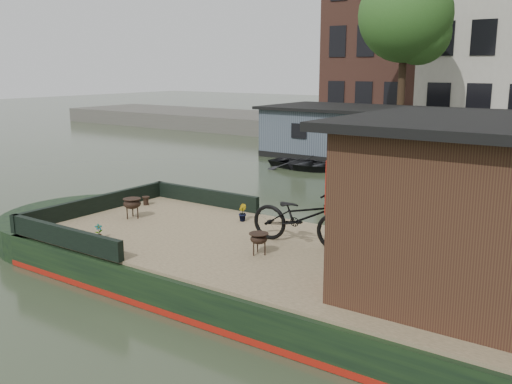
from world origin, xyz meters
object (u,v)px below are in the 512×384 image
Objects in this scene: dinghy at (306,161)px; bicycle at (301,217)px; cabin at (495,210)px; brazier_rear at (132,208)px; brazier_front at (259,244)px.

bicycle is at bearing -146.37° from dinghy.
cabin reaches higher than brazier_rear.
bicycle reaches higher than dinghy.
bicycle is 11.38m from dinghy.
bicycle is 0.63× the size of dinghy.
bicycle reaches higher than brazier_rear.
brazier_front is at bearing -6.92° from brazier_rear.
brazier_front is 0.89× the size of brazier_rear.
dinghy is at bearing 100.03° from brazier_rear.
cabin is 2.10× the size of bicycle.
bicycle is at bearing 7.06° from brazier_rear.
cabin reaches higher than brazier_front.
dinghy is (-5.62, 9.87, -0.84)m from bicycle.
bicycle is 0.99m from brazier_front.
brazier_rear reaches higher than dinghy.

